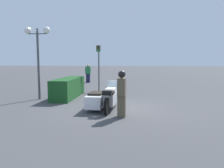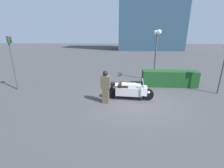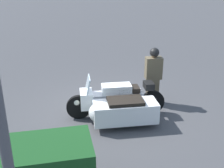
% 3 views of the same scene
% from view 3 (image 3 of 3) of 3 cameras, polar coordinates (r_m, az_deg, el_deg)
% --- Properties ---
extents(ground_plane, '(160.00, 160.00, 0.00)m').
position_cam_3_polar(ground_plane, '(7.90, -1.29, -5.64)').
color(ground_plane, '#424244').
extents(police_motorcycle, '(2.66, 1.27, 1.16)m').
position_cam_3_polar(police_motorcycle, '(7.21, 1.11, -4.36)').
color(police_motorcycle, black).
rests_on(police_motorcycle, ground).
extents(officer_rider, '(0.48, 0.32, 1.70)m').
position_cam_3_polar(officer_rider, '(8.12, 8.37, 1.84)').
color(officer_rider, brown).
rests_on(officer_rider, ground).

